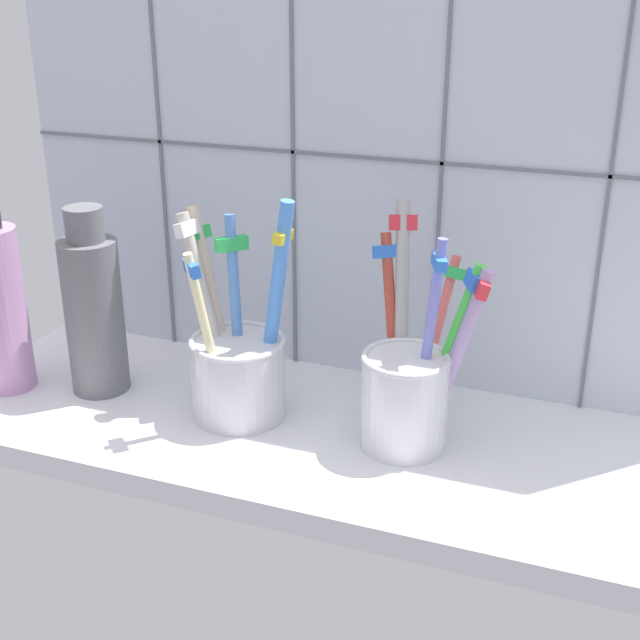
{
  "coord_description": "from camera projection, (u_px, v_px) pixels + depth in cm",
  "views": [
    {
      "loc": [
        20.93,
        -55.73,
        36.39
      ],
      "look_at": [
        0.0,
        0.29,
        11.25
      ],
      "focal_mm": 48.06,
      "sensor_mm": 36.0,
      "label": 1
    }
  ],
  "objects": [
    {
      "name": "toothbrush_cup_left",
      "position": [
        239.0,
        362.0,
        0.69
      ],
      "size": [
        10.42,
        8.48,
        18.22
      ],
      "color": "silver",
      "rests_on": "counter_slab"
    },
    {
      "name": "toothbrush_cup_right",
      "position": [
        410.0,
        383.0,
        0.65
      ],
      "size": [
        10.27,
        10.47,
        17.64
      ],
      "color": "silver",
      "rests_on": "counter_slab"
    },
    {
      "name": "tile_wall_back",
      "position": [
        370.0,
        143.0,
        0.71
      ],
      "size": [
        64.0,
        2.2,
        45.0
      ],
      "color": "silver",
      "rests_on": "ground"
    },
    {
      "name": "ceramic_vase",
      "position": [
        92.0,
        311.0,
        0.72
      ],
      "size": [
        4.9,
        4.9,
        16.2
      ],
      "color": "slate",
      "rests_on": "counter_slab"
    },
    {
      "name": "counter_slab",
      "position": [
        319.0,
        439.0,
        0.69
      ],
      "size": [
        64.0,
        22.0,
        2.0
      ],
      "primitive_type": "cube",
      "color": "silver",
      "rests_on": "ground"
    }
  ]
}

